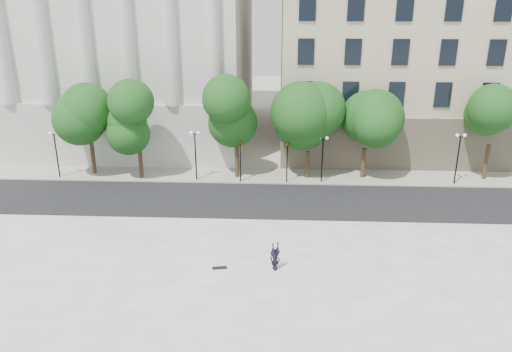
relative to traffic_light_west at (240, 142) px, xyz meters
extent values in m
cube|color=white|center=(1.44, -19.30, -3.48)|extent=(44.00, 22.00, 0.45)
cube|color=black|center=(1.44, -4.30, -3.69)|extent=(60.00, 8.00, 0.02)
cube|color=#B4B2A6|center=(1.44, 1.70, -3.64)|extent=(60.00, 4.00, 0.12)
cube|color=silver|center=(-15.56, 16.70, 8.80)|extent=(30.00, 26.00, 25.00)
cube|color=beige|center=(21.44, 16.70, 6.80)|extent=(36.00, 26.00, 21.00)
cylinder|color=black|center=(0.00, 0.00, -1.95)|extent=(0.10, 0.10, 3.50)
imported|color=black|center=(0.00, 0.00, 0.15)|extent=(0.84, 1.78, 0.70)
cylinder|color=black|center=(3.98, 0.00, -1.95)|extent=(0.10, 0.10, 3.50)
imported|color=black|center=(3.98, 0.00, 0.17)|extent=(0.90, 1.87, 0.74)
imported|color=black|center=(3.13, -14.97, -3.02)|extent=(1.22, 1.83, 0.47)
cube|color=black|center=(-0.09, -15.00, -3.21)|extent=(0.88, 0.36, 0.09)
cylinder|color=#382619|center=(-13.38, 1.61, -2.21)|extent=(0.36, 0.36, 2.98)
sphere|color=#154413|center=(-13.38, 1.61, 1.84)|extent=(3.90, 3.90, 3.90)
cylinder|color=#382619|center=(-8.83, 0.71, -2.18)|extent=(0.36, 0.36, 3.04)
sphere|color=#154413|center=(-8.83, 0.71, 1.95)|extent=(3.56, 3.56, 3.56)
cylinder|color=#382619|center=(-0.39, 1.16, -2.26)|extent=(0.36, 0.36, 2.88)
sphere|color=#154413|center=(-0.39, 1.16, 1.64)|extent=(4.48, 4.48, 4.48)
cylinder|color=#382619|center=(5.79, 1.33, -2.45)|extent=(0.36, 0.36, 2.50)
sphere|color=#154413|center=(5.79, 1.33, 0.95)|extent=(4.45, 4.45, 4.45)
cylinder|color=#382619|center=(10.68, 1.58, -2.33)|extent=(0.36, 0.36, 2.75)
sphere|color=#154413|center=(10.68, 1.58, 1.40)|extent=(4.34, 4.34, 4.34)
cylinder|color=#382619|center=(21.27, 1.72, -2.11)|extent=(0.36, 0.36, 3.19)
sphere|color=#154413|center=(21.27, 1.72, 2.22)|extent=(3.59, 3.59, 3.59)
cylinder|color=black|center=(-16.05, 0.30, -1.68)|extent=(0.12, 0.12, 4.05)
cube|color=black|center=(-16.05, 0.30, 0.34)|extent=(0.60, 0.06, 0.06)
sphere|color=white|center=(-16.35, 0.30, 0.44)|extent=(0.28, 0.28, 0.28)
sphere|color=white|center=(-15.75, 0.30, 0.44)|extent=(0.28, 0.28, 0.28)
cylinder|color=black|center=(-3.88, 0.30, -1.58)|extent=(0.12, 0.12, 4.24)
cube|color=black|center=(-3.88, 0.30, 0.54)|extent=(0.60, 0.06, 0.06)
sphere|color=white|center=(-4.18, 0.30, 0.64)|extent=(0.28, 0.28, 0.28)
sphere|color=white|center=(-3.58, 0.30, 0.64)|extent=(0.28, 0.28, 0.28)
cylinder|color=black|center=(6.97, 0.30, -1.73)|extent=(0.12, 0.12, 3.93)
cube|color=black|center=(6.97, 0.30, 0.23)|extent=(0.60, 0.06, 0.06)
sphere|color=white|center=(6.67, 0.30, 0.33)|extent=(0.28, 0.28, 0.28)
sphere|color=white|center=(7.27, 0.30, 0.33)|extent=(0.28, 0.28, 0.28)
cylinder|color=black|center=(18.27, 0.30, -1.55)|extent=(0.12, 0.12, 4.31)
cube|color=black|center=(18.27, 0.30, 0.61)|extent=(0.60, 0.06, 0.06)
sphere|color=white|center=(17.97, 0.30, 0.71)|extent=(0.28, 0.28, 0.28)
sphere|color=white|center=(18.57, 0.30, 0.71)|extent=(0.28, 0.28, 0.28)
camera|label=1|loc=(3.19, -40.13, 11.89)|focal=35.00mm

